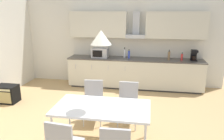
{
  "coord_description": "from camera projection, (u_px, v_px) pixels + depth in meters",
  "views": [
    {
      "loc": [
        1.09,
        -3.86,
        2.24
      ],
      "look_at": [
        0.32,
        0.64,
        1.0
      ],
      "focal_mm": 35.0,
      "sensor_mm": 36.0,
      "label": 1
    }
  ],
  "objects": [
    {
      "name": "ground_plane",
      "position": [
        91.0,
        125.0,
        4.44
      ],
      "size": [
        8.22,
        8.27,
        0.02
      ],
      "primitive_type": "cube",
      "color": "tan"
    },
    {
      "name": "chair_far_right",
      "position": [
        128.0,
        100.0,
        4.34
      ],
      "size": [
        0.4,
        0.4,
        0.87
      ],
      "color": "#B2B2B7",
      "rests_on": "ground_plane"
    },
    {
      "name": "coffee_maker",
      "position": [
        194.0,
        55.0,
        6.12
      ],
      "size": [
        0.18,
        0.19,
        0.3
      ],
      "color": "black",
      "rests_on": "kitchen_counter"
    },
    {
      "name": "bottle_red",
      "position": [
        182.0,
        57.0,
        6.16
      ],
      "size": [
        0.06,
        0.06,
        0.22
      ],
      "color": "red",
      "rests_on": "kitchen_counter"
    },
    {
      "name": "chair_far_left",
      "position": [
        93.0,
        97.0,
        4.46
      ],
      "size": [
        0.44,
        0.44,
        0.87
      ],
      "color": "#B2B2B7",
      "rests_on": "ground_plane"
    },
    {
      "name": "kitchen_counter",
      "position": [
        134.0,
        73.0,
        6.52
      ],
      "size": [
        3.94,
        0.67,
        0.88
      ],
      "color": "#333333",
      "rests_on": "ground_plane"
    },
    {
      "name": "guitar_amp",
      "position": [
        7.0,
        94.0,
        5.49
      ],
      "size": [
        0.52,
        0.37,
        0.44
      ],
      "color": "black",
      "rests_on": "ground_plane"
    },
    {
      "name": "microwave",
      "position": [
        100.0,
        53.0,
        6.54
      ],
      "size": [
        0.48,
        0.35,
        0.28
      ],
      "color": "#ADADB2",
      "rests_on": "kitchen_counter"
    },
    {
      "name": "bottle_brown",
      "position": [
        169.0,
        56.0,
        6.19
      ],
      "size": [
        0.07,
        0.07,
        0.29
      ],
      "color": "brown",
      "rests_on": "kitchen_counter"
    },
    {
      "name": "backsplash_tile",
      "position": [
        136.0,
        48.0,
        6.63
      ],
      "size": [
        3.92,
        0.02,
        0.55
      ],
      "primitive_type": "cube",
      "color": "silver",
      "rests_on": "kitchen_counter"
    },
    {
      "name": "upper_wall_cabinets",
      "position": [
        136.0,
        25.0,
        6.3
      ],
      "size": [
        3.92,
        0.4,
        0.74
      ],
      "color": "beige"
    },
    {
      "name": "wall_back",
      "position": [
        114.0,
        38.0,
        6.72
      ],
      "size": [
        6.57,
        0.1,
        2.89
      ],
      "primitive_type": "cube",
      "color": "silver",
      "rests_on": "ground_plane"
    },
    {
      "name": "dining_table",
      "position": [
        102.0,
        109.0,
        3.59
      ],
      "size": [
        1.57,
        0.86,
        0.72
      ],
      "color": "white",
      "rests_on": "ground_plane"
    },
    {
      "name": "pendant_lamp",
      "position": [
        101.0,
        37.0,
        3.28
      ],
      "size": [
        0.32,
        0.32,
        0.22
      ],
      "primitive_type": "cone",
      "color": "silver"
    },
    {
      "name": "bottle_white",
      "position": [
        125.0,
        53.0,
        6.47
      ],
      "size": [
        0.06,
        0.06,
        0.31
      ],
      "color": "white",
      "rests_on": "kitchen_counter"
    },
    {
      "name": "bottle_blue",
      "position": [
        129.0,
        54.0,
        6.42
      ],
      "size": [
        0.06,
        0.06,
        0.27
      ],
      "color": "blue",
      "rests_on": "kitchen_counter"
    }
  ]
}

